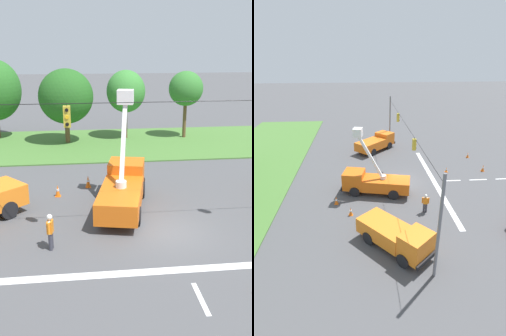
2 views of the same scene
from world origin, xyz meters
TOP-DOWN VIEW (x-y plane):
  - ground_plane at (0.00, 0.00)m, footprint 200.00×200.00m
  - lane_markings at (0.00, -4.97)m, footprint 17.60×15.25m
  - signal_gantry at (-0.01, -0.00)m, footprint 26.20×0.33m
  - utility_truck_bucket_lift at (-1.99, 3.30)m, footprint 3.58×7.01m
  - utility_truck_support_near at (-10.32, 2.11)m, footprint 5.82×5.51m
  - utility_truck_support_far at (10.41, 2.22)m, footprint 6.17×6.08m
  - road_worker at (-5.83, -1.08)m, footprint 0.31×0.64m
  - traffic_cone_foreground_left at (2.27, -5.57)m, footprint 0.36×0.36m
  - traffic_cone_foreground_right at (-3.92, 6.85)m, footprint 0.36×0.36m
  - traffic_cone_mid_left at (-5.84, 5.47)m, footprint 0.36×0.36m
  - traffic_cone_mid_right at (2.19, -9.96)m, footprint 0.36×0.36m
  - traffic_cone_near_bucket at (6.61, -9.85)m, footprint 0.36×0.36m

SIDE VIEW (x-z plane):
  - ground_plane at x=0.00m, z-range 0.00..0.00m
  - lane_markings at x=0.00m, z-range 0.00..0.01m
  - traffic_cone_foreground_left at x=2.27m, z-range -0.02..0.59m
  - traffic_cone_near_bucket at x=6.61m, z-range 0.00..0.76m
  - traffic_cone_mid_left at x=-5.84m, z-range 0.00..0.76m
  - traffic_cone_foreground_right at x=-3.92m, z-range 0.00..0.81m
  - traffic_cone_mid_right at x=2.19m, z-range 0.00..0.83m
  - road_worker at x=-5.83m, z-range 0.11..1.88m
  - utility_truck_support_near at x=-10.32m, z-range 0.04..2.23m
  - utility_truck_support_far at x=10.41m, z-range 0.05..2.25m
  - utility_truck_bucket_lift at x=-1.99m, z-range -1.99..4.63m
  - signal_gantry at x=-0.01m, z-range 0.65..7.85m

